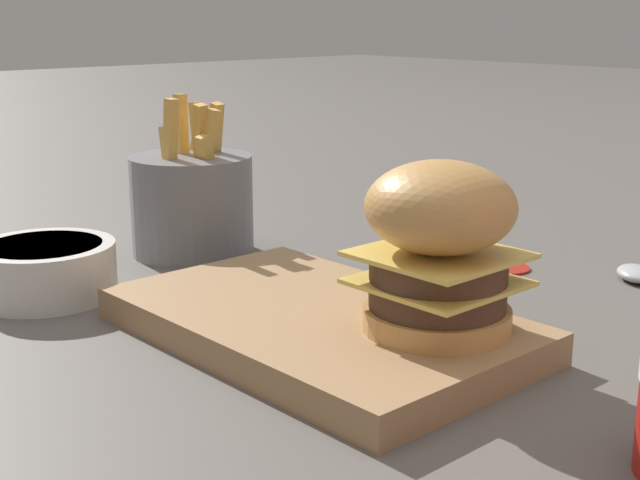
# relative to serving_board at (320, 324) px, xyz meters

# --- Properties ---
(ground_plane) EXTENTS (6.00, 6.00, 0.00)m
(ground_plane) POSITION_rel_serving_board_xyz_m (-0.02, 0.00, -0.01)
(ground_plane) COLOR #5B5651
(serving_board) EXTENTS (0.30, 0.18, 0.02)m
(serving_board) POSITION_rel_serving_board_xyz_m (0.00, 0.00, 0.00)
(serving_board) COLOR #A37A51
(serving_board) RESTS_ON ground_plane
(burger) EXTENTS (0.10, 0.10, 0.11)m
(burger) POSITION_rel_serving_board_xyz_m (-0.08, -0.03, 0.07)
(burger) COLOR tan
(burger) RESTS_ON serving_board
(fries_basket) EXTENTS (0.12, 0.12, 0.15)m
(fries_basket) POSITION_rel_serving_board_xyz_m (0.26, -0.07, 0.04)
(fries_basket) COLOR slate
(fries_basket) RESTS_ON ground_plane
(side_bowl) EXTENTS (0.12, 0.12, 0.04)m
(side_bowl) POSITION_rel_serving_board_xyz_m (0.23, 0.10, 0.01)
(side_bowl) COLOR silver
(side_bowl) RESTS_ON ground_plane
(ketchup_puddle) EXTENTS (0.04, 0.04, 0.00)m
(ketchup_puddle) POSITION_rel_serving_board_xyz_m (0.02, -0.25, -0.01)
(ketchup_puddle) COLOR #B21E14
(ketchup_puddle) RESTS_ON ground_plane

